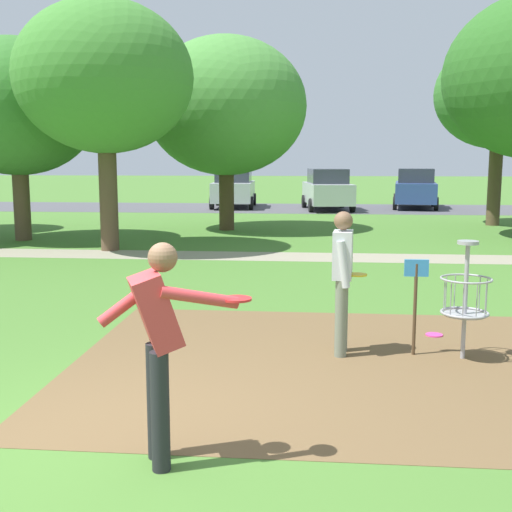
{
  "coord_description": "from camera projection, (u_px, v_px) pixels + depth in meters",
  "views": [
    {
      "loc": [
        1.73,
        -4.79,
        2.32
      ],
      "look_at": [
        0.94,
        3.81,
        1.0
      ],
      "focal_mm": 45.05,
      "sensor_mm": 36.0,
      "label": 1
    }
  ],
  "objects": [
    {
      "name": "ground_plane",
      "position": [
        98.0,
        446.0,
        5.22
      ],
      "size": [
        160.0,
        160.0,
        0.0
      ],
      "primitive_type": "plane",
      "color": "#47752D"
    },
    {
      "name": "tree_far_right",
      "position": [
        17.0,
        107.0,
        17.78
      ],
      "size": [
        4.44,
        4.44,
        5.61
      ],
      "color": "brown",
      "rests_on": "ground"
    },
    {
      "name": "parking_lot_strip",
      "position": [
        277.0,
        208.0,
        30.0
      ],
      "size": [
        36.0,
        6.0,
        0.01
      ],
      "primitive_type": "cube",
      "color": "#4C4C51",
      "rests_on": "ground"
    },
    {
      "name": "tree_near_right",
      "position": [
        104.0,
        78.0,
        15.69
      ],
      "size": [
        4.36,
        4.36,
        6.14
      ],
      "color": "brown",
      "rests_on": "ground"
    },
    {
      "name": "tree_mid_left",
      "position": [
        226.0,
        107.0,
        20.35
      ],
      "size": [
        5.12,
        5.12,
        6.12
      ],
      "color": "#4C3823",
      "rests_on": "ground"
    },
    {
      "name": "dirt_tee_pad",
      "position": [
        326.0,
        363.0,
        7.32
      ],
      "size": [
        5.78,
        4.84,
        0.01
      ],
      "primitive_type": "cube",
      "color": "brown",
      "rests_on": "ground"
    },
    {
      "name": "tree_mid_right",
      "position": [
        500.0,
        95.0,
        21.72
      ],
      "size": [
        4.34,
        4.34,
        6.31
      ],
      "color": "brown",
      "rests_on": "ground"
    },
    {
      "name": "parked_car_leftmost",
      "position": [
        234.0,
        188.0,
        30.35
      ],
      "size": [
        2.12,
        4.28,
        1.84
      ],
      "color": "#B2B7BC",
      "rests_on": "ground"
    },
    {
      "name": "player_throwing",
      "position": [
        159.0,
        339.0,
        4.78
      ],
      "size": [
        1.17,
        0.48,
        1.71
      ],
      "color": "#232328",
      "rests_on": "ground"
    },
    {
      "name": "parked_car_center_right",
      "position": [
        415.0,
        188.0,
        29.94
      ],
      "size": [
        2.38,
        4.4,
        1.84
      ],
      "color": "#2D4784",
      "rests_on": "ground"
    },
    {
      "name": "parked_car_center_left",
      "position": [
        327.0,
        189.0,
        28.89
      ],
      "size": [
        2.39,
        4.4,
        1.84
      ],
      "color": "#B2B7BC",
      "rests_on": "ground"
    },
    {
      "name": "gravel_path",
      "position": [
        241.0,
        256.0,
        15.35
      ],
      "size": [
        40.0,
        1.4,
        0.0
      ],
      "primitive_type": "cube",
      "color": "gray",
      "rests_on": "ground"
    },
    {
      "name": "player_waiting_left",
      "position": [
        343.0,
        274.0,
        7.54
      ],
      "size": [
        0.42,
        0.48,
        1.71
      ],
      "color": "slate",
      "rests_on": "ground"
    },
    {
      "name": "frisbee_by_tee",
      "position": [
        434.0,
        335.0,
        8.47
      ],
      "size": [
        0.22,
        0.22,
        0.02
      ],
      "primitive_type": "cylinder",
      "color": "#E53D99",
      "rests_on": "ground"
    },
    {
      "name": "disc_golf_basket",
      "position": [
        460.0,
        295.0,
        7.4
      ],
      "size": [
        0.98,
        0.58,
        1.39
      ],
      "color": "#9E9EA3",
      "rests_on": "ground"
    }
  ]
}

